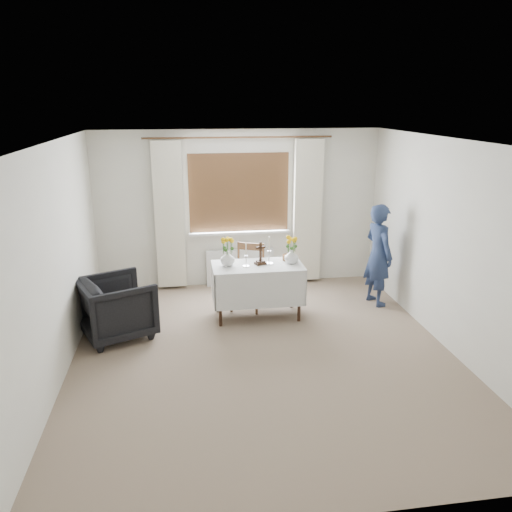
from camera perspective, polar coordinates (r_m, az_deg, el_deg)
The scene contains 12 objects.
ground at distance 6.10m, azimuth 0.91°, elevation -11.18°, with size 5.00×5.00×0.00m, color gray.
altar_table at distance 6.95m, azimuth 0.18°, elevation -4.02°, with size 1.24×0.64×0.76m, color silver.
wooden_chair at distance 7.20m, azimuth -0.99°, elevation -2.46°, with size 0.44×0.44×0.95m, color #58331E, non-canonical shape.
armchair at distance 6.63m, azimuth -15.59°, elevation -5.68°, with size 0.83×0.86×0.78m, color black.
person at distance 7.51m, azimuth 13.80°, elevation 0.13°, with size 0.55×0.36×1.51m, color navy.
radiator at distance 8.18m, azimuth -1.83°, elevation -1.28°, with size 1.10×0.10×0.60m, color silver.
wooden_cross at distance 6.80m, azimuth 0.52°, elevation 0.33°, with size 0.15×0.11×0.32m, color black, non-canonical shape.
candlestick_left at distance 6.71m, azimuth -1.15°, elevation 0.09°, with size 0.09×0.09×0.32m, color silver, non-canonical shape.
candlestick_right at distance 6.81m, azimuth 1.51°, elevation 0.64°, with size 0.11×0.11×0.38m, color silver, non-canonical shape.
flower_vase_left at distance 6.77m, azimuth -3.27°, elevation -0.26°, with size 0.20×0.20×0.21m, color silver.
flower_vase_right at distance 6.88m, azimuth 4.07°, elevation -0.02°, with size 0.19×0.19×0.20m, color silver.
wicker_basket at distance 7.04m, azimuth 3.85°, elevation -0.16°, with size 0.20×0.20×0.08m, color brown.
Camera 1 is at (-0.88, -5.29, 2.91)m, focal length 35.00 mm.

